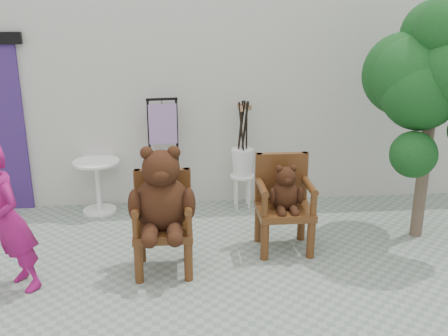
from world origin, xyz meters
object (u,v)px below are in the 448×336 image
display_stand (164,168)px  stool_bucket (242,162)px  chair_small (284,196)px  cafe_table (97,180)px  person (8,220)px  tree (425,73)px  chair_big (162,203)px

display_stand → stool_bucket: 1.04m
chair_small → cafe_table: chair_small is taller
cafe_table → display_stand: 0.89m
chair_small → person: (-2.77, -0.69, 0.13)m
person → tree: size_ratio=0.54×
chair_big → stool_bucket: bearing=58.7°
person → display_stand: (1.41, 1.94, -0.16)m
chair_big → person: person is taller
person → tree: bearing=59.3°
chair_big → chair_small: (1.33, 0.42, -0.13)m
person → chair_small: bearing=62.2°
person → display_stand: display_stand is taller
stool_bucket → tree: bearing=-30.8°
cafe_table → chair_small: bearing=-29.3°
cafe_table → display_stand: display_stand is taller
stool_bucket → person: bearing=-141.6°
display_stand → chair_big: bearing=-95.2°
chair_big → person: bearing=-169.2°
chair_small → person: 2.85m
cafe_table → stool_bucket: (1.92, 0.00, 0.20)m
chair_small → stool_bucket: bearing=104.2°
person → cafe_table: 2.04m
chair_big → chair_small: size_ratio=1.27×
chair_big → tree: bearing=11.2°
stool_bucket → cafe_table: bearing=-179.9°
chair_big → person: 1.46m
person → cafe_table: (0.53, 1.94, -0.31)m
chair_small → cafe_table: 2.57m
chair_big → display_stand: (-0.02, 1.66, -0.17)m
chair_small → display_stand: (-1.35, 1.25, -0.04)m
chair_small → person: bearing=-166.0°
chair_small → cafe_table: size_ratio=1.51×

